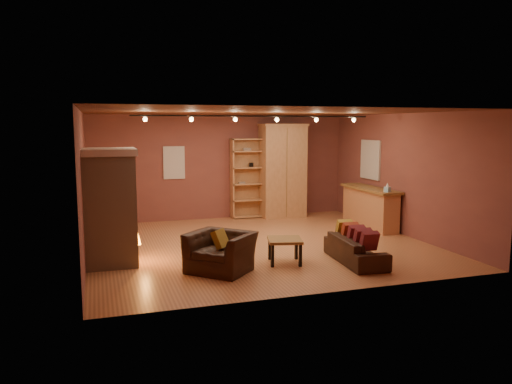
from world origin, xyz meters
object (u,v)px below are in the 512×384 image
object	(u,v)px
bar_counter	(370,207)
armchair	(220,245)
bookcase	(246,177)
fireplace	(110,207)
loveseat	(356,244)
coffee_table	(285,242)
armoire	(283,171)

from	to	relation	value
bar_counter	armchair	xyz separation A→B (m)	(-4.45, -2.55, -0.05)
bookcase	fireplace	bearing A→B (deg)	-134.74
loveseat	coffee_table	bearing A→B (deg)	79.55
bar_counter	loveseat	distance (m)	3.37
bar_counter	loveseat	xyz separation A→B (m)	(-1.93, -2.76, -0.17)
fireplace	loveseat	xyz separation A→B (m)	(4.32, -1.26, -0.72)
bookcase	armoire	world-z (taller)	armoire
armoire	fireplace	bearing A→B (deg)	-143.03
armoire	bookcase	bearing A→B (deg)	167.79
fireplace	coffee_table	size ratio (longest dim) A/B	2.88
bookcase	bar_counter	bearing A→B (deg)	-41.28
fireplace	bar_counter	size ratio (longest dim) A/B	1.02
bar_counter	loveseat	bearing A→B (deg)	-124.89
bookcase	coffee_table	distance (m)	4.75
fireplace	armoire	size ratio (longest dim) A/B	0.83
armoire	coffee_table	bearing A→B (deg)	-110.30
coffee_table	bar_counter	bearing A→B (deg)	37.05
loveseat	armchair	xyz separation A→B (m)	(-2.53, 0.21, 0.12)
fireplace	bookcase	xyz separation A→B (m)	(3.70, 3.73, 0.04)
bookcase	armoire	distance (m)	1.02
armoire	coffee_table	distance (m)	4.81
fireplace	loveseat	world-z (taller)	fireplace
loveseat	coffee_table	world-z (taller)	loveseat
bookcase	armoire	xyz separation A→B (m)	(0.98, -0.21, 0.18)
fireplace	coffee_table	xyz separation A→B (m)	(3.04, -0.91, -0.67)
bar_counter	armchair	bearing A→B (deg)	-150.18
bookcase	loveseat	size ratio (longest dim) A/B	1.31
fireplace	bookcase	bearing A→B (deg)	45.26
armchair	bookcase	bearing A→B (deg)	111.94
armoire	coffee_table	xyz separation A→B (m)	(-1.64, -4.44, -0.89)
coffee_table	fireplace	bearing A→B (deg)	163.27
loveseat	coffee_table	size ratio (longest dim) A/B	2.26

